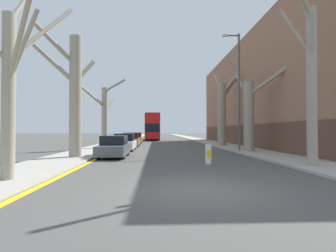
{
  "coord_description": "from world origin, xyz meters",
  "views": [
    {
      "loc": [
        -1.21,
        -7.44,
        1.71
      ],
      "look_at": [
        0.77,
        34.13,
        2.42
      ],
      "focal_mm": 28.0,
      "sensor_mm": 36.0,
      "label": 1
    }
  ],
  "objects": [
    {
      "name": "traffic_bollard",
      "position": [
        1.49,
        5.82,
        0.49
      ],
      "size": [
        0.32,
        0.33,
        0.99
      ],
      "color": "white",
      "rests_on": "ground"
    },
    {
      "name": "street_tree_right_2",
      "position": [
        6.0,
        20.37,
        3.98
      ],
      "size": [
        3.17,
        2.78,
        8.11
      ],
      "color": "gray",
      "rests_on": "ground"
    },
    {
      "name": "sidewalk_right",
      "position": [
        6.47,
        50.0,
        0.06
      ],
      "size": [
        3.07,
        120.0,
        0.12
      ],
      "primitive_type": "cube",
      "color": "#A39E93",
      "rests_on": "ground"
    },
    {
      "name": "street_tree_left_2",
      "position": [
        -5.97,
        16.82,
        3.2
      ],
      "size": [
        4.19,
        3.75,
        6.55
      ],
      "color": "gray",
      "rests_on": "ground"
    },
    {
      "name": "lamp_post",
      "position": [
        5.31,
        12.92,
        5.17
      ],
      "size": [
        1.4,
        0.2,
        9.4
      ],
      "color": "#4C4F54",
      "rests_on": "ground"
    },
    {
      "name": "double_decker_bus",
      "position": [
        -1.71,
        39.64,
        2.59
      ],
      "size": [
        2.5,
        11.04,
        4.58
      ],
      "color": "red",
      "rests_on": "ground"
    },
    {
      "name": "kerb_line_stripe",
      "position": [
        -4.75,
        50.0,
        0.0
      ],
      "size": [
        0.24,
        120.0,
        0.01
      ],
      "primitive_type": "cube",
      "color": "yellow",
      "rests_on": "ground"
    },
    {
      "name": "parked_car_0",
      "position": [
        -3.88,
        9.52,
        0.65
      ],
      "size": [
        1.71,
        3.95,
        1.38
      ],
      "color": "#4C5156",
      "rests_on": "ground"
    },
    {
      "name": "parked_car_2",
      "position": [
        -3.88,
        20.99,
        0.69
      ],
      "size": [
        1.8,
        3.98,
        1.47
      ],
      "color": "olive",
      "rests_on": "ground"
    },
    {
      "name": "street_tree_left_0",
      "position": [
        -5.97,
        1.33,
        3.34
      ],
      "size": [
        3.57,
        4.19,
        6.79
      ],
      "color": "gray",
      "rests_on": "ground"
    },
    {
      "name": "sidewalk_left",
      "position": [
        -6.47,
        50.0,
        0.06
      ],
      "size": [
        3.07,
        120.0,
        0.12
      ],
      "primitive_type": "cube",
      "color": "#A39E93",
      "rests_on": "ground"
    },
    {
      "name": "parked_car_1",
      "position": [
        -3.88,
        15.34,
        0.68
      ],
      "size": [
        1.75,
        4.42,
        1.44
      ],
      "color": "silver",
      "rests_on": "ground"
    },
    {
      "name": "street_tree_left_1",
      "position": [
        -6.17,
        8.67,
        4.0
      ],
      "size": [
        3.43,
        2.73,
        7.81
      ],
      "color": "gray",
      "rests_on": "ground"
    },
    {
      "name": "building_facade_right",
      "position": [
        12.99,
        22.13,
        5.76
      ],
      "size": [
        10.08,
        34.85,
        11.54
      ],
      "color": "#93664C",
      "rests_on": "ground"
    },
    {
      "name": "street_tree_right_1",
      "position": [
        6.15,
        12.68,
        3.15
      ],
      "size": [
        2.93,
        3.89,
        6.4
      ],
      "color": "gray",
      "rests_on": "ground"
    },
    {
      "name": "ground_plane",
      "position": [
        0.0,
        0.0,
        0.0
      ],
      "size": [
        300.0,
        300.0,
        0.0
      ],
      "primitive_type": "plane",
      "color": "#4C4947"
    },
    {
      "name": "street_tree_right_0",
      "position": [
        5.81,
        4.09,
        4.28
      ],
      "size": [
        3.24,
        4.02,
        8.9
      ],
      "color": "gray",
      "rests_on": "ground"
    },
    {
      "name": "parked_car_3",
      "position": [
        -3.88,
        26.97,
        0.68
      ],
      "size": [
        1.71,
        4.07,
        1.45
      ],
      "color": "olive",
      "rests_on": "ground"
    }
  ]
}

